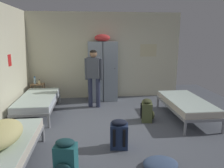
% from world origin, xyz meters
% --- Properties ---
extents(ground_plane, '(7.97, 7.97, 0.00)m').
position_xyz_m(ground_plane, '(0.00, 0.00, 0.00)').
color(ground_plane, '#565B66').
extents(room_backdrop, '(4.94, 5.04, 2.75)m').
position_xyz_m(room_backdrop, '(-1.22, 1.26, 1.38)').
color(room_backdrop, beige).
rests_on(room_backdrop, ground_plane).
extents(locker_bank, '(0.90, 0.55, 2.07)m').
position_xyz_m(locker_bank, '(-0.09, 2.21, 0.97)').
color(locker_bank, '#8C99A3').
rests_on(locker_bank, ground_plane).
extents(shelf_unit, '(0.38, 0.30, 0.57)m').
position_xyz_m(shelf_unit, '(-2.11, 2.20, 0.35)').
color(shelf_unit, '#99704C').
rests_on(shelf_unit, ground_plane).
extents(bed_right, '(0.90, 1.90, 0.49)m').
position_xyz_m(bed_right, '(1.86, 0.36, 0.38)').
color(bed_right, gray).
rests_on(bed_right, ground_plane).
extents(bed_left_front, '(0.90, 1.90, 0.49)m').
position_xyz_m(bed_left_front, '(-1.86, -1.45, 0.38)').
color(bed_left_front, gray).
rests_on(bed_left_front, ground_plane).
extents(bed_left_rear, '(0.90, 1.90, 0.49)m').
position_xyz_m(bed_left_rear, '(-1.86, 1.05, 0.38)').
color(bed_left_rear, gray).
rests_on(bed_left_rear, ground_plane).
extents(bedding_heap, '(0.59, 0.89, 0.32)m').
position_xyz_m(bedding_heap, '(-1.81, -1.52, 0.65)').
color(bedding_heap, '#D1C67F').
rests_on(bedding_heap, bed_left_front).
extents(person_traveler, '(0.50, 0.30, 1.64)m').
position_xyz_m(person_traveler, '(-0.39, 1.50, 0.99)').
color(person_traveler, '#2D334C').
rests_on(person_traveler, ground_plane).
extents(water_bottle, '(0.07, 0.07, 0.23)m').
position_xyz_m(water_bottle, '(-2.19, 2.22, 0.67)').
color(water_bottle, '#B2DBEA').
rests_on(water_bottle, shelf_unit).
extents(lotion_bottle, '(0.06, 0.06, 0.15)m').
position_xyz_m(lotion_bottle, '(-2.04, 2.16, 0.63)').
color(lotion_bottle, beige).
rests_on(lotion_bottle, shelf_unit).
extents(backpack_olive, '(0.37, 0.36, 0.55)m').
position_xyz_m(backpack_olive, '(0.86, 0.30, 0.26)').
color(backpack_olive, '#566038').
rests_on(backpack_olive, ground_plane).
extents(backpack_teal, '(0.36, 0.38, 0.55)m').
position_xyz_m(backpack_teal, '(-0.89, -1.60, 0.26)').
color(backpack_teal, '#23666B').
rests_on(backpack_teal, ground_plane).
extents(backpack_navy, '(0.35, 0.37, 0.55)m').
position_xyz_m(backpack_navy, '(0.01, -0.91, 0.26)').
color(backpack_navy, navy).
rests_on(backpack_navy, ground_plane).
extents(clothes_pile_denim, '(0.56, 0.45, 0.14)m').
position_xyz_m(clothes_pile_denim, '(0.57, -1.62, 0.07)').
color(clothes_pile_denim, '#42567A').
rests_on(clothes_pile_denim, ground_plane).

